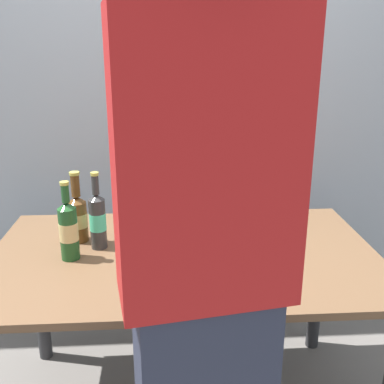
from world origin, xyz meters
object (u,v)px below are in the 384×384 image
(beer_bottle_green, at_px, (68,229))
(person_figure, at_px, (204,295))
(laptop, at_px, (219,235))
(beer_bottle_brown, at_px, (98,219))
(beer_bottle_amber, at_px, (78,216))

(beer_bottle_green, height_order, person_figure, person_figure)
(laptop, distance_m, beer_bottle_brown, 0.49)
(laptop, distance_m, beer_bottle_amber, 0.58)
(beer_bottle_brown, height_order, beer_bottle_amber, beer_bottle_brown)
(beer_bottle_brown, xyz_separation_m, beer_bottle_green, (-0.10, -0.09, -0.00))
(laptop, relative_size, beer_bottle_green, 1.37)
(beer_bottle_brown, distance_m, beer_bottle_green, 0.13)
(laptop, bearing_deg, beer_bottle_brown, 177.77)
(laptop, xyz_separation_m, beer_bottle_brown, (-0.48, 0.02, 0.07))
(beer_bottle_green, height_order, beer_bottle_amber, beer_bottle_green)
(laptop, height_order, person_figure, person_figure)
(laptop, height_order, beer_bottle_green, beer_bottle_green)
(beer_bottle_amber, bearing_deg, beer_bottle_green, -91.88)
(beer_bottle_amber, bearing_deg, laptop, -8.92)
(laptop, bearing_deg, person_figure, -100.34)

